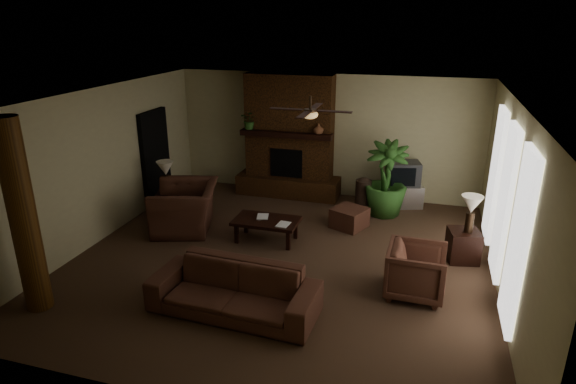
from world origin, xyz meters
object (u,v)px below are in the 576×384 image
(armchair_right, at_px, (416,269))
(side_table_right, at_px, (463,245))
(sofa, at_px, (234,283))
(log_column, at_px, (23,218))
(lamp_right, at_px, (471,207))
(coffee_table, at_px, (266,222))
(side_table_left, at_px, (170,204))
(tv_stand, at_px, (402,195))
(floor_plant, at_px, (385,195))
(floor_vase, at_px, (363,192))
(ottoman, at_px, (349,218))
(lamp_left, at_px, (166,171))
(armchair_left, at_px, (185,200))

(armchair_right, height_order, side_table_right, armchair_right)
(sofa, bearing_deg, side_table_right, 41.66)
(log_column, xyz_separation_m, lamp_right, (6.01, 3.21, -0.40))
(coffee_table, bearing_deg, side_table_left, 165.97)
(tv_stand, xyz_separation_m, floor_plant, (-0.33, -0.60, 0.19))
(sofa, xyz_separation_m, lamp_right, (3.24, 2.53, 0.54))
(coffee_table, distance_m, lamp_right, 3.61)
(sofa, height_order, armchair_right, sofa)
(tv_stand, bearing_deg, log_column, -148.94)
(floor_plant, distance_m, side_table_left, 4.52)
(coffee_table, xyz_separation_m, tv_stand, (2.31, 2.53, -0.12))
(floor_vase, bearing_deg, lamp_right, -41.76)
(tv_stand, xyz_separation_m, floor_vase, (-0.79, -0.54, 0.18))
(log_column, distance_m, ottoman, 5.74)
(sofa, height_order, tv_stand, sofa)
(log_column, bearing_deg, floor_vase, 51.49)
(ottoman, height_order, floor_vase, floor_vase)
(side_table_left, bearing_deg, armchair_right, -18.87)
(floor_vase, bearing_deg, floor_plant, -7.00)
(lamp_left, relative_size, lamp_right, 1.00)
(floor_plant, distance_m, side_table_right, 2.30)
(floor_vase, distance_m, lamp_right, 2.77)
(coffee_table, xyz_separation_m, side_table_left, (-2.33, 0.58, -0.10))
(armchair_left, distance_m, side_table_right, 5.22)
(armchair_right, bearing_deg, armchair_left, 75.71)
(ottoman, bearing_deg, log_column, -133.41)
(armchair_left, xyz_separation_m, ottoman, (3.10, 0.96, -0.40))
(coffee_table, bearing_deg, lamp_right, 3.01)
(armchair_right, bearing_deg, log_column, 111.02)
(armchair_right, height_order, lamp_right, lamp_right)
(ottoman, distance_m, side_table_left, 3.75)
(armchair_right, bearing_deg, sofa, 117.22)
(coffee_table, relative_size, lamp_left, 1.85)
(armchair_right, distance_m, side_table_left, 5.38)
(armchair_left, xyz_separation_m, side_table_right, (5.21, 0.12, -0.32))
(armchair_left, xyz_separation_m, floor_vase, (3.24, 1.89, -0.17))
(side_table_left, bearing_deg, lamp_left, -172.72)
(armchair_left, height_order, lamp_left, lamp_left)
(coffee_table, height_order, lamp_left, lamp_left)
(side_table_left, bearing_deg, armchair_left, -38.00)
(tv_stand, height_order, lamp_left, lamp_left)
(tv_stand, bearing_deg, armchair_left, -167.09)
(side_table_left, bearing_deg, coffee_table, -14.03)
(ottoman, height_order, lamp_left, lamp_left)
(sofa, bearing_deg, log_column, -163.43)
(sofa, bearing_deg, armchair_right, 28.68)
(armchair_left, height_order, armchair_right, armchair_left)
(sofa, xyz_separation_m, lamp_left, (-2.68, 2.92, 0.54))
(side_table_left, bearing_deg, side_table_right, -3.58)
(ottoman, relative_size, lamp_right, 0.92)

